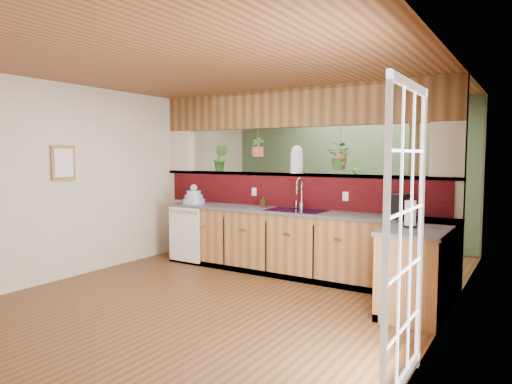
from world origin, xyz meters
The scene contains 27 objects.
ground centered at (0.00, 0.00, 0.00)m, with size 4.60×7.00×0.01m, color #55331A.
ceiling centered at (0.00, 0.00, 2.60)m, with size 4.60×7.00×0.01m, color brown.
wall_back centered at (0.00, 3.50, 1.30)m, with size 4.60×0.02×2.60m, color beige.
wall_left centered at (-2.30, 0.00, 1.30)m, with size 0.02×7.00×2.60m, color beige.
wall_right centered at (2.30, 0.00, 1.30)m, with size 0.02×7.00×2.60m, color beige.
pass_through_partition centered at (0.03, 1.35, 1.19)m, with size 4.60×0.21×2.60m.
pass_through_ledge centered at (0.00, 1.35, 1.37)m, with size 4.60×0.21×0.04m, color brown.
header_beam centered at (0.00, 1.35, 2.33)m, with size 4.60×0.15×0.55m, color brown.
sage_backwall centered at (0.00, 3.48, 1.30)m, with size 4.55×0.02×2.55m, color #4C6343.
countertop centered at (0.84, 0.87, 0.45)m, with size 4.14×1.52×0.90m.
dishwasher centered at (-1.48, 0.66, 0.46)m, with size 0.58×0.03×0.82m.
navy_sink centered at (0.25, 0.98, 0.82)m, with size 0.82×0.50×0.18m.
french_door centered at (2.27, -1.30, 1.05)m, with size 0.06×1.02×2.16m, color white.
framed_print centered at (-2.27, -0.80, 1.55)m, with size 0.04×0.35×0.45m.
faucet centered at (0.23, 1.13, 1.14)m, with size 0.19×0.19×0.44m.
dish_stack centered at (-1.47, 0.89, 0.99)m, with size 0.35×0.35×0.30m.
soap_dispenser centered at (-0.32, 1.05, 0.99)m, with size 0.08×0.08×0.17m, color #3D2816.
coffee_maker centered at (1.66, 0.94, 1.03)m, with size 0.16×0.26×0.29m.
paper_towel centered at (1.92, 0.31, 1.04)m, with size 0.14×0.14×0.30m.
glass_jar centered at (0.06, 1.35, 1.59)m, with size 0.18×0.18×0.40m.
ledge_plant_left centered at (-1.29, 1.35, 1.60)m, with size 0.24×0.19×0.43m, color #2B581E.
hanging_plant_a centered at (-0.60, 1.35, 1.86)m, with size 0.21×0.17×0.48m.
hanging_plant_b centered at (0.73, 1.35, 1.79)m, with size 0.38×0.34×0.53m.
shelving_console centered at (-0.27, 3.25, 0.50)m, with size 1.47×0.39×0.98m, color black.
shelf_plant_a centered at (-0.76, 3.25, 1.21)m, with size 0.23×0.15×0.43m, color #2B581E.
shelf_plant_b centered at (0.24, 3.25, 1.22)m, with size 0.25×0.25×0.45m, color #2B581E.
floor_plant centered at (0.52, 2.77, 0.37)m, with size 0.66×0.58×0.74m, color #2B581E.
Camera 1 is at (3.06, -4.54, 1.65)m, focal length 32.00 mm.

